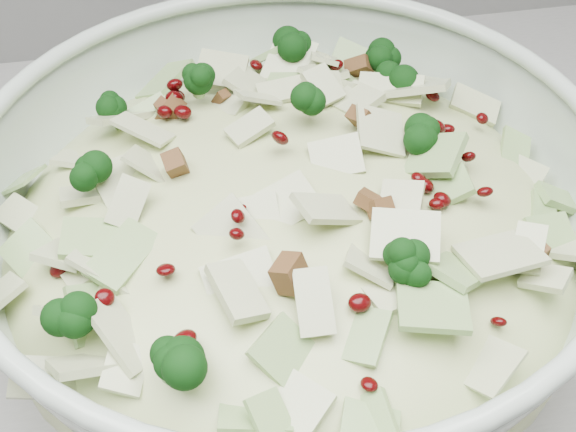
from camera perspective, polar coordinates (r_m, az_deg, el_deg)
The scene contains 2 objects.
mixing_bowl at distance 0.51m, azimuth 0.13°, elevation -1.89°, with size 0.42×0.42×0.16m.
salad at distance 0.49m, azimuth 0.14°, elevation 0.15°, with size 0.43×0.43×0.16m.
Camera 1 is at (-0.04, 1.26, 1.35)m, focal length 50.00 mm.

